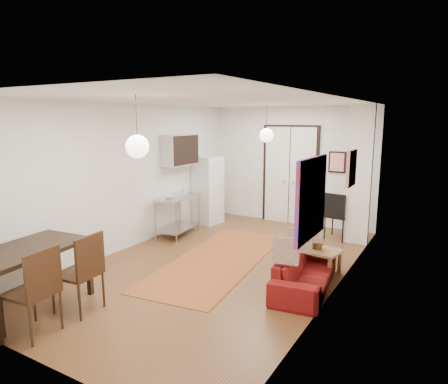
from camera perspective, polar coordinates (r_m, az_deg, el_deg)
The scene contains 27 objects.
floor at distance 7.34m, azimuth -0.81°, elevation -10.32°, with size 7.00×7.00×0.00m, color brown.
ceiling at distance 6.87m, azimuth -0.88°, elevation 12.93°, with size 4.20×7.00×0.02m, color white.
wall_back at distance 10.09m, azimuth 9.51°, elevation 3.75°, with size 4.20×0.02×2.90m, color white.
wall_front at distance 4.42m, azimuth -25.12°, elevation -5.68°, with size 4.20×0.02×2.90m, color white.
wall_left at distance 8.23m, azimuth -13.47°, elevation 2.11°, with size 0.02×7.00×2.90m, color white.
wall_right at distance 6.16m, azimuth 16.14°, elevation -0.76°, with size 0.02×7.00×2.90m, color white.
double_doors at distance 10.08m, azimuth 9.38°, elevation 2.31°, with size 1.44×0.06×2.50m, color white.
stub_partition at distance 8.67m, azimuth 18.73°, elevation 2.26°, with size 0.50×0.10×2.90m, color white.
wall_cabinet at distance 9.21m, azimuth -6.29°, elevation 6.01°, with size 0.35×1.00×0.70m, color silver.
painting_popart at distance 4.94m, azimuth 12.37°, elevation -0.91°, with size 0.05×1.00×1.00m, color red.
painting_abstract at distance 6.88m, azimuth 17.74°, elevation 3.25°, with size 0.05×0.50×0.60m, color #ECE2C4.
poster_back at distance 9.70m, azimuth 15.85°, elevation 4.12°, with size 0.40×0.03×0.50m, color red.
print_left at distance 9.69m, azimuth -5.25°, elevation 6.55°, with size 0.03×0.44×0.54m, color #995F3F.
pendant_back at distance 8.64m, azimuth 6.08°, elevation 8.06°, with size 0.30×0.30×0.80m.
pendant_front at distance 5.26m, azimuth -12.27°, elevation 6.38°, with size 0.30×0.30×0.80m.
kilim_rug at distance 7.57m, azimuth -0.78°, elevation -9.61°, with size 1.47×3.91×0.01m, color #A65229.
sofa at distance 6.43m, azimuth 11.52°, elevation -11.03°, with size 1.85×0.72×0.54m, color maroon.
coffee_table at distance 7.10m, azimuth 12.48°, elevation -8.21°, with size 1.00×0.64×0.42m.
potted_plant at distance 7.00m, azimuth 13.34°, elevation -6.31°, with size 0.36×0.32×0.41m, color #2F5D29.
kitchen_counter at distance 9.02m, azimuth -6.60°, elevation -2.56°, with size 0.75×1.25×0.90m.
bowl at distance 8.72m, azimuth -7.83°, elevation -0.71°, with size 0.21×0.21×0.05m, color silver.
soap_bottle at distance 9.13m, azimuth -5.72°, elevation 0.28°, with size 0.09×0.08×0.19m, color teal.
fridge at distance 9.97m, azimuth -2.35°, elevation 0.26°, with size 0.59×0.59×1.68m, color white.
dining_table at distance 6.06m, azimuth -26.60°, elevation -8.09°, with size 1.07×1.69×0.89m.
dining_chair_near at distance 5.90m, azimuth -19.41°, elevation -9.58°, with size 0.58×0.78×1.10m.
dining_chair_far at distance 5.51m, azimuth -24.99°, elevation -11.41°, with size 0.58×0.78×1.10m.
black_side_chair at distance 9.14m, azimuth 16.17°, elevation -2.57°, with size 0.54×0.54×1.03m.
Camera 1 is at (3.55, -5.87, 2.60)m, focal length 32.00 mm.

